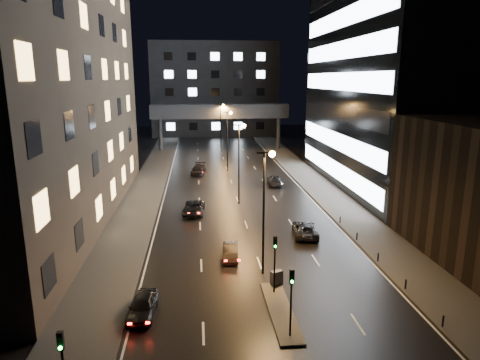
% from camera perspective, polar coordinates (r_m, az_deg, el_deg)
% --- Properties ---
extents(ground, '(160.00, 160.00, 0.00)m').
position_cam_1_polar(ground, '(65.97, -1.17, -0.21)').
color(ground, black).
rests_on(ground, ground).
extents(sidewalk_left, '(5.00, 110.00, 0.15)m').
position_cam_1_polar(sidewalk_left, '(61.36, -12.51, -1.51)').
color(sidewalk_left, '#383533').
rests_on(sidewalk_left, ground).
extents(sidewalk_right, '(5.00, 110.00, 0.15)m').
position_cam_1_polar(sidewalk_right, '(63.40, 10.54, -0.93)').
color(sidewalk_right, '#383533').
rests_on(sidewalk_right, ground).
extents(building_left, '(15.00, 48.00, 40.00)m').
position_cam_1_polar(building_left, '(51.16, -26.89, 17.03)').
color(building_left, '#2D2319').
rests_on(building_left, ground).
extents(building_right_glass, '(20.00, 36.00, 45.00)m').
position_cam_1_polar(building_right_glass, '(67.40, 21.97, 18.42)').
color(building_right_glass, black).
rests_on(building_right_glass, ground).
extents(building_far, '(34.00, 14.00, 25.00)m').
position_cam_1_polar(building_far, '(122.05, -3.45, 11.98)').
color(building_far, '#333335').
rests_on(building_far, ground).
extents(skybridge, '(30.00, 3.00, 10.00)m').
position_cam_1_polar(skybridge, '(94.32, -2.69, 9.03)').
color(skybridge, '#333335').
rests_on(skybridge, ground).
extents(median_island, '(1.60, 8.00, 0.15)m').
position_cam_1_polar(median_island, '(30.67, 5.43, -16.97)').
color(median_island, '#383533').
rests_on(median_island, ground).
extents(traffic_signal_near, '(0.28, 0.34, 4.40)m').
position_cam_1_polar(traffic_signal_near, '(31.49, 4.67, -9.95)').
color(traffic_signal_near, black).
rests_on(traffic_signal_near, median_island).
extents(traffic_signal_far, '(0.28, 0.34, 4.40)m').
position_cam_1_polar(traffic_signal_far, '(26.63, 6.85, -14.60)').
color(traffic_signal_far, black).
rests_on(traffic_signal_far, median_island).
extents(traffic_signal_corner, '(0.28, 0.34, 4.40)m').
position_cam_1_polar(traffic_signal_corner, '(22.82, -22.57, -21.31)').
color(traffic_signal_corner, black).
rests_on(traffic_signal_corner, ground).
extents(bollard_row, '(0.12, 25.12, 0.90)m').
position_cam_1_polar(bollard_row, '(37.25, 19.46, -11.32)').
color(bollard_row, black).
rests_on(bollard_row, ground).
extents(streetlight_near, '(1.45, 0.50, 10.15)m').
position_cam_1_polar(streetlight_near, '(33.59, 3.47, -2.25)').
color(streetlight_near, black).
rests_on(streetlight_near, ground).
extents(streetlight_mid_a, '(1.45, 0.50, 10.15)m').
position_cam_1_polar(streetlight_mid_a, '(52.96, 0.02, 3.58)').
color(streetlight_mid_a, black).
rests_on(streetlight_mid_a, ground).
extents(streetlight_mid_b, '(1.45, 0.50, 10.15)m').
position_cam_1_polar(streetlight_mid_b, '(72.67, -1.58, 6.27)').
color(streetlight_mid_b, black).
rests_on(streetlight_mid_b, ground).
extents(streetlight_far, '(1.45, 0.50, 10.15)m').
position_cam_1_polar(streetlight_far, '(92.50, -2.51, 7.81)').
color(streetlight_far, black).
rests_on(streetlight_far, ground).
extents(car_away_a, '(1.96, 4.26, 1.41)m').
position_cam_1_polar(car_away_a, '(30.53, -12.85, -16.06)').
color(car_away_a, black).
rests_on(car_away_a, ground).
extents(car_away_b, '(1.66, 3.96, 1.27)m').
position_cam_1_polar(car_away_b, '(38.28, -1.30, -9.52)').
color(car_away_b, black).
rests_on(car_away_b, ground).
extents(car_away_c, '(2.78, 5.25, 1.40)m').
position_cam_1_polar(car_away_c, '(50.60, -6.19, -3.72)').
color(car_away_c, black).
rests_on(car_away_c, ground).
extents(car_away_d, '(2.86, 5.55, 1.54)m').
position_cam_1_polar(car_away_d, '(71.33, -5.54, 1.41)').
color(car_away_d, black).
rests_on(car_away_d, ground).
extents(car_toward_a, '(2.96, 5.29, 1.40)m').
position_cam_1_polar(car_toward_a, '(43.98, 8.68, -6.48)').
color(car_toward_a, black).
rests_on(car_toward_a, ground).
extents(car_toward_b, '(2.40, 5.02, 1.41)m').
position_cam_1_polar(car_toward_b, '(63.92, 4.66, -0.05)').
color(car_toward_b, black).
rests_on(car_toward_b, ground).
extents(utility_cabinet, '(1.00, 0.74, 1.11)m').
position_cam_1_polar(utility_cabinet, '(33.63, 4.90, -12.84)').
color(utility_cabinet, '#464648').
rests_on(utility_cabinet, median_island).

